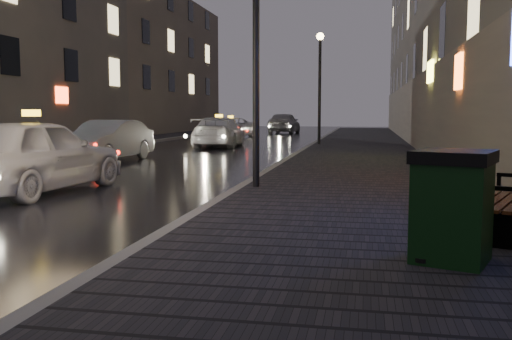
{
  "coord_description": "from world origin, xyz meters",
  "views": [
    {
      "loc": [
        4.09,
        -5.57,
        1.71
      ],
      "look_at": [
        2.5,
        2.63,
        0.85
      ],
      "focal_mm": 40.0,
      "sensor_mm": 36.0,
      "label": 1
    }
  ],
  "objects_px": {
    "taxi_mid": "(219,132)",
    "taxi_near": "(33,155)",
    "car_left_mid": "(107,141)",
    "car_far": "(284,123)",
    "lamp_near": "(256,23)",
    "trash_bin": "(452,205)",
    "taxi_far": "(231,128)",
    "lamp_far": "(320,74)"
  },
  "relations": [
    {
      "from": "trash_bin",
      "to": "taxi_far",
      "type": "xyz_separation_m",
      "value": [
        -9.63,
        30.28,
        -0.09
      ]
    },
    {
      "from": "trash_bin",
      "to": "taxi_mid",
      "type": "relative_size",
      "value": 0.24
    },
    {
      "from": "trash_bin",
      "to": "car_far",
      "type": "relative_size",
      "value": 0.24
    },
    {
      "from": "car_left_mid",
      "to": "car_far",
      "type": "distance_m",
      "value": 25.88
    },
    {
      "from": "car_far",
      "to": "lamp_near",
      "type": "bearing_deg",
      "value": 99.8
    },
    {
      "from": "lamp_far",
      "to": "taxi_near",
      "type": "height_order",
      "value": "lamp_far"
    },
    {
      "from": "car_left_mid",
      "to": "taxi_mid",
      "type": "height_order",
      "value": "taxi_mid"
    },
    {
      "from": "taxi_near",
      "to": "taxi_mid",
      "type": "distance_m",
      "value": 15.97
    },
    {
      "from": "lamp_far",
      "to": "taxi_mid",
      "type": "bearing_deg",
      "value": -170.21
    },
    {
      "from": "taxi_near",
      "to": "taxi_mid",
      "type": "relative_size",
      "value": 0.96
    },
    {
      "from": "taxi_near",
      "to": "car_far",
      "type": "xyz_separation_m",
      "value": [
        0.55,
        33.22,
        0.02
      ]
    },
    {
      "from": "taxi_near",
      "to": "car_left_mid",
      "type": "relative_size",
      "value": 1.1
    },
    {
      "from": "taxi_near",
      "to": "taxi_far",
      "type": "height_order",
      "value": "taxi_near"
    },
    {
      "from": "lamp_near",
      "to": "car_far",
      "type": "relative_size",
      "value": 1.1
    },
    {
      "from": "trash_bin",
      "to": "car_far",
      "type": "xyz_separation_m",
      "value": [
        -7.19,
        37.89,
        0.08
      ]
    },
    {
      "from": "taxi_far",
      "to": "car_far",
      "type": "relative_size",
      "value": 0.97
    },
    {
      "from": "trash_bin",
      "to": "car_far",
      "type": "bearing_deg",
      "value": 120.94
    },
    {
      "from": "lamp_far",
      "to": "taxi_far",
      "type": "bearing_deg",
      "value": 126.39
    },
    {
      "from": "car_left_mid",
      "to": "taxi_far",
      "type": "xyz_separation_m",
      "value": [
        -0.01,
        18.16,
        -0.06
      ]
    },
    {
      "from": "taxi_near",
      "to": "car_left_mid",
      "type": "distance_m",
      "value": 7.69
    },
    {
      "from": "taxi_near",
      "to": "car_left_mid",
      "type": "xyz_separation_m",
      "value": [
        -1.89,
        7.46,
        -0.1
      ]
    },
    {
      "from": "trash_bin",
      "to": "taxi_near",
      "type": "relative_size",
      "value": 0.25
    },
    {
      "from": "lamp_far",
      "to": "taxi_mid",
      "type": "relative_size",
      "value": 1.07
    },
    {
      "from": "lamp_near",
      "to": "car_far",
      "type": "bearing_deg",
      "value": 97.13
    },
    {
      "from": "trash_bin",
      "to": "taxi_near",
      "type": "height_order",
      "value": "taxi_near"
    },
    {
      "from": "lamp_far",
      "to": "trash_bin",
      "type": "relative_size",
      "value": 4.54
    },
    {
      "from": "taxi_far",
      "to": "car_left_mid",
      "type": "bearing_deg",
      "value": -84.38
    },
    {
      "from": "trash_bin",
      "to": "taxi_mid",
      "type": "xyz_separation_m",
      "value": [
        -7.9,
        20.64,
        -0.02
      ]
    },
    {
      "from": "lamp_near",
      "to": "lamp_far",
      "type": "bearing_deg",
      "value": 90.0
    },
    {
      "from": "lamp_far",
      "to": "car_far",
      "type": "relative_size",
      "value": 1.1
    },
    {
      "from": "lamp_near",
      "to": "taxi_mid",
      "type": "relative_size",
      "value": 1.07
    },
    {
      "from": "lamp_near",
      "to": "lamp_far",
      "type": "relative_size",
      "value": 1.0
    },
    {
      "from": "taxi_near",
      "to": "taxi_mid",
      "type": "height_order",
      "value": "taxi_near"
    },
    {
      "from": "taxi_mid",
      "to": "taxi_near",
      "type": "bearing_deg",
      "value": 86.05
    },
    {
      "from": "lamp_near",
      "to": "taxi_far",
      "type": "distance_m",
      "value": 25.82
    },
    {
      "from": "lamp_far",
      "to": "car_left_mid",
      "type": "height_order",
      "value": "lamp_far"
    },
    {
      "from": "trash_bin",
      "to": "taxi_far",
      "type": "distance_m",
      "value": 31.78
    },
    {
      "from": "car_left_mid",
      "to": "taxi_near",
      "type": "bearing_deg",
      "value": -71.57
    },
    {
      "from": "car_left_mid",
      "to": "car_far",
      "type": "height_order",
      "value": "car_far"
    },
    {
      "from": "taxi_mid",
      "to": "car_far",
      "type": "bearing_deg",
      "value": -96.89
    },
    {
      "from": "car_far",
      "to": "car_left_mid",
      "type": "bearing_deg",
      "value": 87.26
    },
    {
      "from": "lamp_far",
      "to": "car_far",
      "type": "distance_m",
      "value": 17.13
    }
  ]
}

